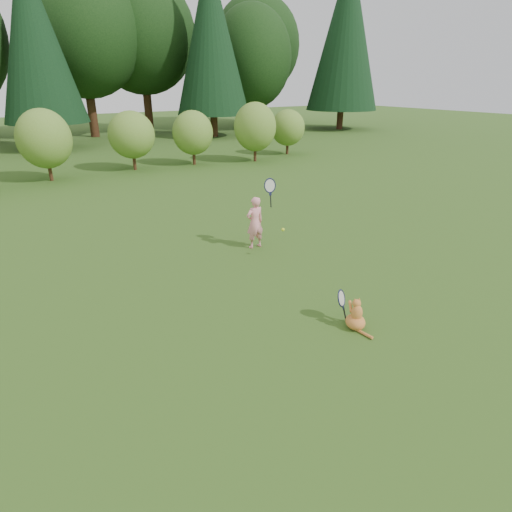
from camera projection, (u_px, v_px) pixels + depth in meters
ground at (270, 309)px, 7.56m from camera, size 100.00×100.00×0.00m
shrub_row at (91, 143)px, 17.21m from camera, size 28.00×3.00×2.80m
woodland_backdrop at (31, 4)px, 22.71m from camera, size 48.00×10.00×15.00m
child at (255, 221)px, 10.13m from camera, size 0.70×0.40×1.87m
cat at (356, 313)px, 6.91m from camera, size 0.51×0.79×0.72m
tennis_ball at (283, 230)px, 9.40m from camera, size 0.08×0.08×0.08m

